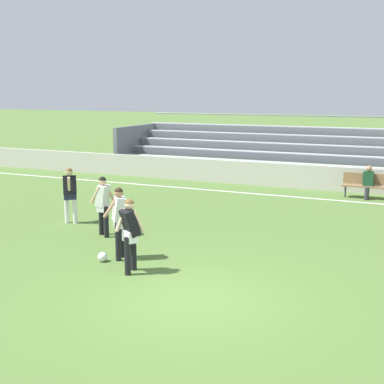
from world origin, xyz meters
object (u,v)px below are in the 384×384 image
Objects in this scene: spectator_seated at (368,180)px; player_dark_pressing_high at (70,191)px; bench_near_bin at (368,184)px; player_white_dropping_back at (103,201)px; bleacher_stand at (343,153)px; player_dark_on_ball at (130,229)px; soccer_ball at (102,257)px; player_white_wide_right at (119,217)px.

player_dark_pressing_high is (-7.56, -7.32, 0.27)m from spectator_seated.
player_dark_pressing_high reaches higher than bench_near_bin.
player_white_dropping_back is at bearing -125.50° from bench_near_bin.
bleacher_stand reaches higher than player_dark_on_ball.
bench_near_bin is at bearing 65.08° from soccer_ball.
bench_near_bin is at bearing 44.51° from player_dark_pressing_high.
player_dark_on_ball is at bearing -109.59° from bench_near_bin.
player_dark_on_ball is at bearing -98.49° from bleacher_stand.
player_white_dropping_back reaches higher than spectator_seated.
player_white_dropping_back is at bearing -109.27° from bleacher_stand.
soccer_ball is (-0.27, -0.34, -0.89)m from player_white_wide_right.
player_white_dropping_back is 7.34× the size of soccer_ball.
spectator_seated is 11.04m from soccer_ball.
player_white_wide_right is (-4.43, -9.75, 0.46)m from bench_near_bin.
player_white_dropping_back is at bearing 122.57° from soccer_ball.
player_white_wide_right is 3.90m from player_dark_pressing_high.
bench_near_bin is 1.10× the size of player_dark_pressing_high.
player_dark_on_ball is 3.10m from player_white_dropping_back.
player_dark_pressing_high is at bearing 143.49° from player_white_wide_right.
bleacher_stand is at bearing 109.77° from spectator_seated.
player_white_dropping_back reaches higher than bench_near_bin.
bench_near_bin reaches higher than soccer_ball.
bench_near_bin is 1.49× the size of spectator_seated.
soccer_ball is (-3.15, -14.26, -1.02)m from bleacher_stand.
player_white_dropping_back is at bearing -25.58° from player_dark_pressing_high.
soccer_ball is at bearing -114.92° from bench_near_bin.
spectator_seated is at bearing 64.83° from soccer_ball.
player_dark_pressing_high is (-7.56, -7.43, 0.43)m from bench_near_bin.
player_dark_pressing_high is at bearing 154.42° from player_white_dropping_back.
bench_near_bin is 10.72m from player_white_wide_right.
bleacher_stand reaches higher than player_white_wide_right.
player_white_wide_right is at bearing -36.51° from player_dark_pressing_high.
player_white_wide_right is at bearing 52.26° from soccer_ball.
soccer_ball is at bearing -57.43° from player_white_dropping_back.
soccer_ball is at bearing -42.87° from player_dark_pressing_high.
player_dark_on_ball is at bearing -109.79° from spectator_seated.
player_white_dropping_back is (-5.88, -8.12, 0.25)m from spectator_seated.
player_dark_on_ball is at bearing -38.27° from player_dark_pressing_high.
player_dark_on_ball is (-3.72, -10.46, 0.40)m from bench_near_bin.
bench_near_bin is 1.07× the size of player_white_wide_right.
player_white_dropping_back is at bearing -125.89° from spectator_seated.
player_white_dropping_back is at bearing 133.78° from player_white_wide_right.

